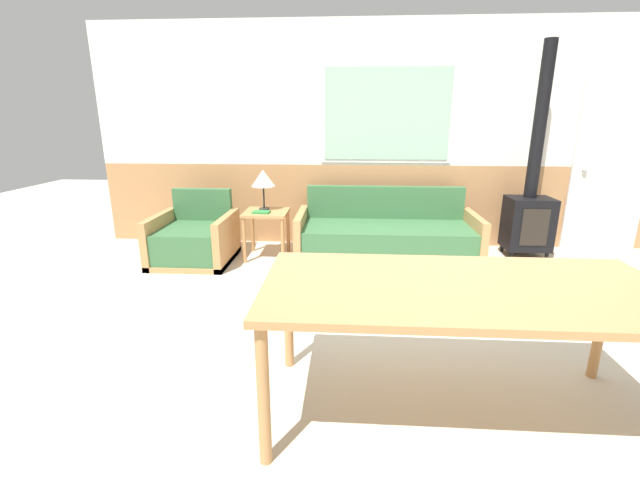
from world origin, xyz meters
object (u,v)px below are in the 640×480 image
(armchair, at_px, (195,240))
(side_table, at_px, (266,220))
(couch, at_px, (386,239))
(dining_table, at_px, (463,297))
(table_lamp, at_px, (263,179))
(wood_stove, at_px, (530,203))

(armchair, height_order, side_table, armchair)
(couch, distance_m, dining_table, 2.75)
(armchair, xyz_separation_m, dining_table, (2.34, -2.49, 0.47))
(dining_table, bearing_deg, armchair, 133.25)
(couch, distance_m, armchair, 2.20)
(couch, distance_m, table_lamp, 1.57)
(couch, height_order, dining_table, couch)
(table_lamp, bearing_deg, armchair, -160.28)
(couch, relative_size, side_table, 3.70)
(couch, xyz_separation_m, side_table, (-1.38, -0.03, 0.21))
(couch, bearing_deg, wood_stove, 7.28)
(couch, bearing_deg, side_table, -178.73)
(couch, distance_m, wood_stove, 1.72)
(side_table, bearing_deg, couch, 1.27)
(side_table, height_order, dining_table, dining_table)
(dining_table, bearing_deg, table_lamp, 119.76)
(side_table, relative_size, wood_stove, 0.23)
(couch, height_order, wood_stove, wood_stove)
(armchair, xyz_separation_m, table_lamp, (0.76, 0.27, 0.67))
(side_table, height_order, wood_stove, wood_stove)
(armchair, bearing_deg, couch, -1.85)
(armchair, distance_m, wood_stove, 3.88)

